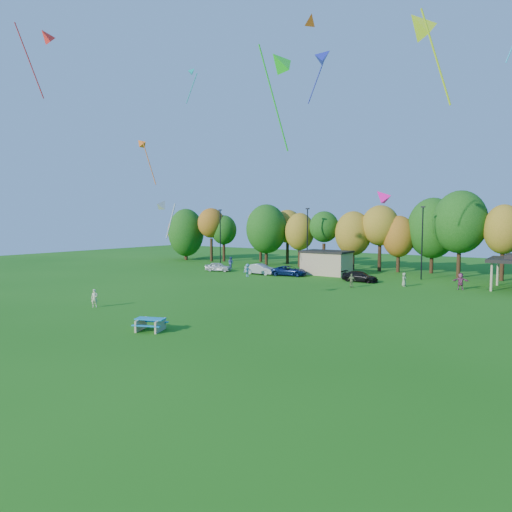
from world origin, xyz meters
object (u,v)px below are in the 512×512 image
Objects in this scene: picnic_table at (150,323)px; car_b at (260,269)px; kite_flyer at (95,298)px; car_c at (289,271)px; car_a at (218,267)px; car_d at (360,277)px.

picnic_table is 0.56× the size of car_b.
kite_flyer is (-10.13, 3.04, 0.28)m from picnic_table.
car_c is (4.01, 0.91, -0.06)m from car_b.
car_a is 21.13m from car_d.
car_c is (11.16, 1.20, 0.01)m from car_a.
car_d is (21.11, 0.86, -0.01)m from car_a.
car_d is (9.95, -0.34, -0.02)m from car_c.
kite_flyer is 28.42m from car_c.
car_a is at bearing 69.23° from kite_flyer.
picnic_table is 0.64× the size of car_a.
car_a is 0.80× the size of car_c.
picnic_table is 0.56× the size of car_d.
car_b reaches higher than car_d.
kite_flyer reaches higher than car_c.
car_c is at bearing 81.80° from picnic_table.
picnic_table is at bearing 177.44° from car_d.
car_d is at bearing -106.77° from car_a.
car_c is at bearing 89.96° from car_d.
car_c is at bearing -102.98° from car_a.
car_c reaches higher than car_a.
picnic_table is at bearing -161.27° from car_b.
car_a is 0.87× the size of car_d.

